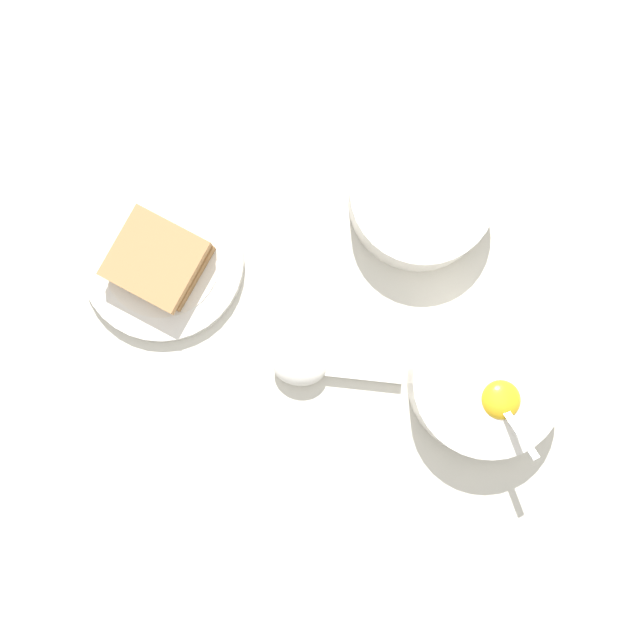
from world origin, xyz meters
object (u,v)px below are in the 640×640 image
object	(u,v)px
toast_sandwich	(158,260)
congee_bowl	(421,197)
egg_bowl	(485,383)
toast_plate	(163,261)
soup_spoon	(311,368)

from	to	relation	value
toast_sandwich	congee_bowl	xyz separation A→B (m)	(-0.05, -0.29, -0.00)
toast_sandwich	egg_bowl	bearing A→B (deg)	-133.92
toast_plate	soup_spoon	size ratio (longest dim) A/B	1.33
egg_bowl	toast_plate	bearing A→B (deg)	45.70
egg_bowl	toast_sandwich	distance (m)	0.37
toast_plate	congee_bowl	world-z (taller)	congee_bowl
toast_plate	toast_sandwich	size ratio (longest dim) A/B	1.44
toast_plate	soup_spoon	xyz separation A→B (m)	(-0.17, -0.10, 0.01)
toast_plate	toast_sandwich	distance (m)	0.02
egg_bowl	congee_bowl	distance (m)	0.21
egg_bowl	toast_plate	world-z (taller)	egg_bowl
toast_sandwich	congee_bowl	size ratio (longest dim) A/B	0.80
toast_sandwich	soup_spoon	world-z (taller)	toast_sandwich
egg_bowl	toast_plate	xyz separation A→B (m)	(0.26, 0.27, -0.02)
egg_bowl	congee_bowl	size ratio (longest dim) A/B	1.03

